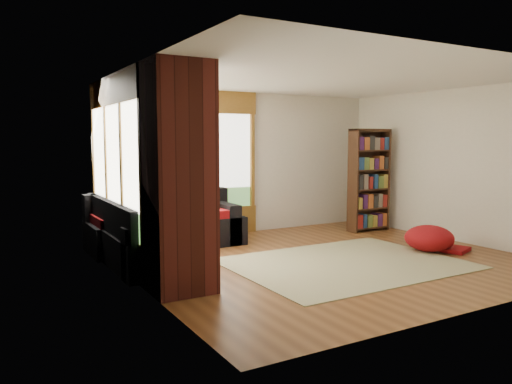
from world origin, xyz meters
name	(u,v)px	position (x,y,z in m)	size (l,w,h in m)	color
floor	(327,259)	(0.00, 0.00, 0.00)	(5.50, 5.50, 0.00)	brown
ceiling	(329,78)	(0.00, 0.00, 2.60)	(5.50, 5.50, 0.00)	white
wall_back	(244,163)	(0.00, 2.50, 1.30)	(5.50, 0.04, 2.60)	silver
wall_front	(484,183)	(0.00, -2.50, 1.30)	(5.50, 0.04, 2.60)	silver
wall_left	(139,177)	(-2.75, 0.00, 1.30)	(0.04, 5.00, 2.60)	silver
wall_right	(456,165)	(2.75, 0.00, 1.30)	(0.04, 5.00, 2.60)	silver
windows_back	(185,162)	(-1.20, 2.47, 1.35)	(2.82, 0.10, 1.90)	olive
windows_left	(115,168)	(-2.72, 1.20, 1.35)	(0.10, 2.62, 1.90)	olive
roller_blind	(102,139)	(-2.69, 2.03, 1.75)	(0.03, 0.72, 0.90)	#689755
brick_chimney	(178,178)	(-2.40, -0.35, 1.30)	(0.70, 0.70, 2.60)	#471914
sectional_sofa	(159,232)	(-1.95, 1.70, 0.30)	(2.20, 2.20, 0.80)	black
area_rug	(346,263)	(0.07, -0.34, 0.01)	(3.15, 2.41, 0.01)	beige
bookshelf	(369,180)	(2.14, 1.47, 0.97)	(0.83, 0.28, 1.94)	#3B2113
pouf	(429,238)	(1.73, -0.36, 0.21)	(0.75, 0.75, 0.41)	maroon
dog_tan	(173,197)	(-1.60, 1.97, 0.81)	(1.06, 1.12, 0.55)	brown
dog_brindle	(173,208)	(-1.96, 1.02, 0.77)	(0.69, 0.93, 0.46)	#341F15
throw_pillows	(162,201)	(-1.86, 1.75, 0.78)	(1.98, 1.68, 0.45)	black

